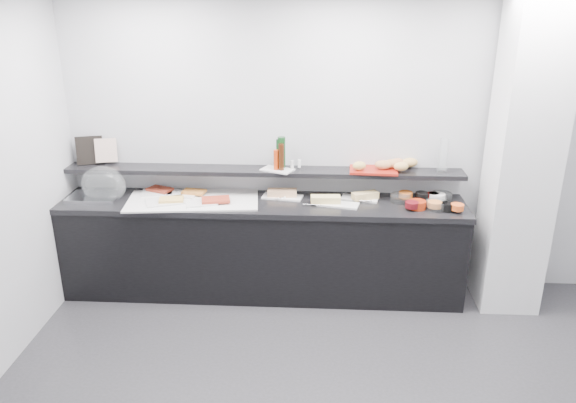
# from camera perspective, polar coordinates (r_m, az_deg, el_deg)

# --- Properties ---
(back_wall) EXTENTS (5.00, 0.02, 2.70)m
(back_wall) POSITION_cam_1_polar(r_m,az_deg,el_deg) (5.13, 5.41, 5.73)
(back_wall) COLOR #B2B5B9
(back_wall) RESTS_ON ground
(column) EXTENTS (0.50, 0.50, 2.70)m
(column) POSITION_cam_1_polar(r_m,az_deg,el_deg) (5.08, 22.73, 4.04)
(column) COLOR silver
(column) RESTS_ON ground
(buffet_cabinet) EXTENTS (3.60, 0.60, 0.85)m
(buffet_cabinet) POSITION_cam_1_polar(r_m,az_deg,el_deg) (5.19, -2.61, -4.91)
(buffet_cabinet) COLOR black
(buffet_cabinet) RESTS_ON ground
(counter_top) EXTENTS (3.62, 0.62, 0.05)m
(counter_top) POSITION_cam_1_polar(r_m,az_deg,el_deg) (5.01, -2.69, -0.27)
(counter_top) COLOR black
(counter_top) RESTS_ON buffet_cabinet
(wall_shelf) EXTENTS (3.60, 0.25, 0.04)m
(wall_shelf) POSITION_cam_1_polar(r_m,az_deg,el_deg) (5.09, -2.54, 3.12)
(wall_shelf) COLOR black
(wall_shelf) RESTS_ON back_wall
(cloche_base) EXTENTS (0.45, 0.30, 0.04)m
(cloche_base) POSITION_cam_1_polar(r_m,az_deg,el_deg) (5.33, -19.07, 0.40)
(cloche_base) COLOR silver
(cloche_base) RESTS_ON counter_top
(cloche_dome) EXTENTS (0.46, 0.34, 0.34)m
(cloche_dome) POSITION_cam_1_polar(r_m,az_deg,el_deg) (5.32, -18.23, 1.63)
(cloche_dome) COLOR white
(cloche_dome) RESTS_ON cloche_base
(linen_runner) EXTENTS (1.21, 0.67, 0.01)m
(linen_runner) POSITION_cam_1_polar(r_m,az_deg,el_deg) (5.08, -9.63, 0.12)
(linen_runner) COLOR silver
(linen_runner) RESTS_ON counter_top
(platter_meat_a) EXTENTS (0.30, 0.23, 0.01)m
(platter_meat_a) POSITION_cam_1_polar(r_m,az_deg,el_deg) (5.30, -13.13, 0.92)
(platter_meat_a) COLOR silver
(platter_meat_a) RESTS_ON linen_runner
(food_meat_a) EXTENTS (0.26, 0.22, 0.02)m
(food_meat_a) POSITION_cam_1_polar(r_m,az_deg,el_deg) (5.32, -12.90, 1.21)
(food_meat_a) COLOR maroon
(food_meat_a) RESTS_ON platter_meat_a
(platter_salmon) EXTENTS (0.30, 0.23, 0.01)m
(platter_salmon) POSITION_cam_1_polar(r_m,az_deg,el_deg) (5.20, -10.65, 0.75)
(platter_salmon) COLOR white
(platter_salmon) RESTS_ON linen_runner
(food_salmon) EXTENTS (0.22, 0.16, 0.02)m
(food_salmon) POSITION_cam_1_polar(r_m,az_deg,el_deg) (5.19, -9.53, 0.99)
(food_salmon) COLOR #C77228
(food_salmon) RESTS_ON platter_salmon
(platter_cheese) EXTENTS (0.39, 0.33, 0.01)m
(platter_cheese) POSITION_cam_1_polar(r_m,az_deg,el_deg) (5.06, -12.37, 0.02)
(platter_cheese) COLOR white
(platter_cheese) RESTS_ON linen_runner
(food_cheese) EXTENTS (0.23, 0.17, 0.02)m
(food_cheese) POSITION_cam_1_polar(r_m,az_deg,el_deg) (5.03, -11.76, 0.20)
(food_cheese) COLOR #E5B659
(food_cheese) RESTS_ON platter_cheese
(platter_meat_b) EXTENTS (0.31, 0.25, 0.01)m
(platter_meat_b) POSITION_cam_1_polar(r_m,az_deg,el_deg) (4.96, -8.80, -0.13)
(platter_meat_b) COLOR white
(platter_meat_b) RESTS_ON linen_runner
(food_meat_b) EXTENTS (0.27, 0.21, 0.02)m
(food_meat_b) POSITION_cam_1_polar(r_m,az_deg,el_deg) (4.97, -7.36, 0.18)
(food_meat_b) COLOR maroon
(food_meat_b) RESTS_ON platter_meat_b
(sandwich_plate_left) EXTENTS (0.38, 0.21, 0.01)m
(sandwich_plate_left) POSITION_cam_1_polar(r_m,az_deg,el_deg) (5.09, -0.57, 0.47)
(sandwich_plate_left) COLOR white
(sandwich_plate_left) RESTS_ON counter_top
(sandwich_food_left) EXTENTS (0.27, 0.11, 0.06)m
(sandwich_food_left) POSITION_cam_1_polar(r_m,az_deg,el_deg) (5.09, -0.60, 0.90)
(sandwich_food_left) COLOR tan
(sandwich_food_left) RESTS_ON sandwich_plate_left
(tongs_left) EXTENTS (0.14, 0.09, 0.01)m
(tongs_left) POSITION_cam_1_polar(r_m,az_deg,el_deg) (5.04, -0.53, 0.40)
(tongs_left) COLOR #BABDC2
(tongs_left) RESTS_ON sandwich_plate_left
(sandwich_plate_mid) EXTENTS (0.39, 0.23, 0.01)m
(sandwich_plate_mid) POSITION_cam_1_polar(r_m,az_deg,el_deg) (4.93, 5.10, -0.29)
(sandwich_plate_mid) COLOR white
(sandwich_plate_mid) RESTS_ON counter_top
(sandwich_food_mid) EXTENTS (0.26, 0.12, 0.06)m
(sandwich_food_mid) POSITION_cam_1_polar(r_m,az_deg,el_deg) (4.93, 3.84, 0.23)
(sandwich_food_mid) COLOR #E3CB77
(sandwich_food_mid) RESTS_ON sandwich_plate_mid
(tongs_mid) EXTENTS (0.16, 0.02, 0.01)m
(tongs_mid) POSITION_cam_1_polar(r_m,az_deg,el_deg) (4.88, 2.42, -0.32)
(tongs_mid) COLOR silver
(tongs_mid) RESTS_ON sandwich_plate_mid
(sandwich_plate_right) EXTENTS (0.35, 0.21, 0.01)m
(sandwich_plate_right) POSITION_cam_1_polar(r_m,az_deg,el_deg) (5.09, 7.30, 0.31)
(sandwich_plate_right) COLOR white
(sandwich_plate_right) RESTS_ON counter_top
(sandwich_food_right) EXTENTS (0.25, 0.18, 0.06)m
(sandwich_food_right) POSITION_cam_1_polar(r_m,az_deg,el_deg) (5.06, 7.85, 0.61)
(sandwich_food_right) COLOR tan
(sandwich_food_right) RESTS_ON sandwich_plate_right
(tongs_right) EXTENTS (0.16, 0.01, 0.01)m
(tongs_right) POSITION_cam_1_polar(r_m,az_deg,el_deg) (5.00, 7.67, 0.06)
(tongs_right) COLOR silver
(tongs_right) RESTS_ON sandwich_plate_right
(bowl_glass_fruit) EXTENTS (0.22, 0.22, 0.07)m
(bowl_glass_fruit) POSITION_cam_1_polar(r_m,az_deg,el_deg) (5.08, 11.32, 0.34)
(bowl_glass_fruit) COLOR white
(bowl_glass_fruit) RESTS_ON counter_top
(fill_glass_fruit) EXTENTS (0.14, 0.14, 0.05)m
(fill_glass_fruit) POSITION_cam_1_polar(r_m,az_deg,el_deg) (5.14, 11.86, 0.69)
(fill_glass_fruit) COLOR orange
(fill_glass_fruit) RESTS_ON bowl_glass_fruit
(bowl_black_jam) EXTENTS (0.14, 0.14, 0.07)m
(bowl_black_jam) POSITION_cam_1_polar(r_m,az_deg,el_deg) (5.17, 13.46, 0.52)
(bowl_black_jam) COLOR black
(bowl_black_jam) RESTS_ON counter_top
(fill_black_jam) EXTENTS (0.12, 0.12, 0.05)m
(fill_black_jam) POSITION_cam_1_polar(r_m,az_deg,el_deg) (5.17, 14.54, 0.58)
(fill_black_jam) COLOR #61100D
(fill_black_jam) RESTS_ON bowl_black_jam
(bowl_glass_cream) EXTENTS (0.21, 0.21, 0.07)m
(bowl_glass_cream) POSITION_cam_1_polar(r_m,az_deg,el_deg) (5.20, 15.32, 0.48)
(bowl_glass_cream) COLOR white
(bowl_glass_cream) RESTS_ON counter_top
(fill_glass_cream) EXTENTS (0.19, 0.19, 0.05)m
(fill_glass_cream) POSITION_cam_1_polar(r_m,az_deg,el_deg) (5.16, 14.90, 0.51)
(fill_glass_cream) COLOR white
(fill_glass_cream) RESTS_ON bowl_glass_cream
(bowl_red_jam) EXTENTS (0.16, 0.16, 0.07)m
(bowl_red_jam) POSITION_cam_1_polar(r_m,az_deg,el_deg) (4.95, 13.02, -0.32)
(bowl_red_jam) COLOR #9C270E
(bowl_red_jam) RESTS_ON counter_top
(fill_red_jam) EXTENTS (0.13, 0.13, 0.05)m
(fill_red_jam) POSITION_cam_1_polar(r_m,az_deg,el_deg) (4.91, 12.48, -0.32)
(fill_red_jam) COLOR #4F0B10
(fill_red_jam) RESTS_ON bowl_red_jam
(bowl_glass_salmon) EXTENTS (0.24, 0.24, 0.07)m
(bowl_glass_salmon) POSITION_cam_1_polar(r_m,az_deg,el_deg) (4.98, 14.84, -0.37)
(bowl_glass_salmon) COLOR white
(bowl_glass_salmon) RESTS_ON counter_top
(fill_glass_salmon) EXTENTS (0.15, 0.15, 0.05)m
(fill_glass_salmon) POSITION_cam_1_polar(r_m,az_deg,el_deg) (4.96, 14.67, -0.28)
(fill_glass_salmon) COLOR orange
(fill_glass_salmon) RESTS_ON bowl_glass_salmon
(bowl_black_fruit) EXTENTS (0.12, 0.12, 0.07)m
(bowl_black_fruit) POSITION_cam_1_polar(r_m,az_deg,el_deg) (4.97, 15.90, -0.54)
(bowl_black_fruit) COLOR black
(bowl_black_fruit) RESTS_ON counter_top
(fill_black_fruit) EXTENTS (0.12, 0.12, 0.05)m
(fill_black_fruit) POSITION_cam_1_polar(r_m,az_deg,el_deg) (4.95, 16.82, -0.54)
(fill_black_fruit) COLOR #D1511C
(fill_black_fruit) RESTS_ON bowl_black_fruit
(framed_print) EXTENTS (0.25, 0.14, 0.26)m
(framed_print) POSITION_cam_1_polar(r_m,az_deg,el_deg) (5.51, -19.50, 4.93)
(framed_print) COLOR black
(framed_print) RESTS_ON wall_shelf
(print_art) EXTENTS (0.20, 0.09, 0.22)m
(print_art) POSITION_cam_1_polar(r_m,az_deg,el_deg) (5.46, -18.01, 4.96)
(print_art) COLOR #CCA093
(print_art) RESTS_ON framed_print
(condiment_tray) EXTENTS (0.32, 0.27, 0.01)m
(condiment_tray) POSITION_cam_1_polar(r_m,az_deg,el_deg) (5.04, -1.09, 3.24)
(condiment_tray) COLOR silver
(condiment_tray) RESTS_ON wall_shelf
(bottle_green_a) EXTENTS (0.05, 0.05, 0.26)m
(bottle_green_a) POSITION_cam_1_polar(r_m,az_deg,el_deg) (5.05, -0.94, 4.89)
(bottle_green_a) COLOR #0E3414
(bottle_green_a) RESTS_ON condiment_tray
(bottle_brown) EXTENTS (0.06, 0.06, 0.24)m
(bottle_brown) POSITION_cam_1_polar(r_m,az_deg,el_deg) (4.98, -0.69, 4.55)
(bottle_brown) COLOR #331709
(bottle_brown) RESTS_ON condiment_tray
(bottle_green_b) EXTENTS (0.08, 0.08, 0.28)m
(bottle_green_b) POSITION_cam_1_polar(r_m,az_deg,el_deg) (5.05, -0.66, 5.02)
(bottle_green_b) COLOR #0E3514
(bottle_green_b) RESTS_ON condiment_tray
(bottle_hot) EXTENTS (0.06, 0.06, 0.18)m
(bottle_hot) POSITION_cam_1_polar(r_m,az_deg,el_deg) (5.00, -1.22, 4.26)
(bottle_hot) COLOR #C0360D
(bottle_hot) RESTS_ON condiment_tray
(shaker_salt) EXTENTS (0.04, 0.04, 0.07)m
(shaker_salt) POSITION_cam_1_polar(r_m,az_deg,el_deg) (5.06, 0.42, 3.80)
(shaker_salt) COLOR silver
(shaker_salt) RESTS_ON condiment_tray
(shaker_pepper) EXTENTS (0.04, 0.04, 0.07)m
(shaker_pepper) POSITION_cam_1_polar(r_m,az_deg,el_deg) (5.08, 1.16, 3.87)
(shaker_pepper) COLOR white
(shaker_pepper) RESTS_ON condiment_tray
(bread_tray) EXTENTS (0.44, 0.32, 0.02)m
(bread_tray) POSITION_cam_1_polar(r_m,az_deg,el_deg) (5.09, 8.67, 3.23)
(bread_tray) COLOR maroon
(bread_tray) RESTS_ON wall_shelf
(bread_roll_n) EXTENTS (0.16, 0.12, 0.08)m
(bread_roll_n) POSITION_cam_1_polar(r_m,az_deg,el_deg) (5.15, 11.05, 3.89)
(bread_roll_n) COLOR #C07749
(bread_roll_n) RESTS_ON bread_tray
(bread_roll_ne) EXTENTS (0.18, 0.14, 0.08)m
(bread_roll_ne) POSITION_cam_1_polar(r_m,az_deg,el_deg) (5.18, 12.24, 3.90)
(bread_roll_ne) COLOR tan
(bread_roll_ne) RESTS_ON bread_tray
(bread_roll_sw) EXTENTS (0.14, 0.11, 0.08)m
(bread_roll_sw) POSITION_cam_1_polar(r_m,az_deg,el_deg) (5.00, 7.26, 3.61)
(bread_roll_sw) COLOR tan
(bread_roll_sw) RESTS_ON bread_tray
(bread_roll_se) EXTENTS (0.15, 0.12, 0.08)m
(bread_roll_se) POSITION_cam_1_polar(r_m,az_deg,el_deg) (5.05, 11.43, 3.52)
(bread_roll_se) COLOR tan
(bread_roll_se) RESTS_ON bread_tray
(bread_roll_midw) EXTENTS (0.14, 0.09, 0.08)m
(bread_roll_midw) POSITION_cam_1_polar(r_m,az_deg,el_deg) (5.11, 10.53, 3.80)
(bread_roll_midw) COLOR #AF7442
(bread_roll_midw) RESTS_ON bread_tray
(bread_roll_mide) EXTENTS (0.15, 0.10, 0.08)m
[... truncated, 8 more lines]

